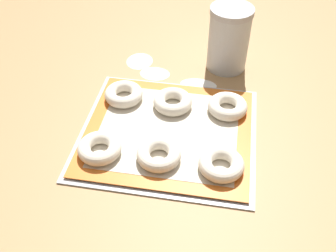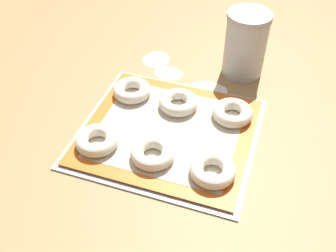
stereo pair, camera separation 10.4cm
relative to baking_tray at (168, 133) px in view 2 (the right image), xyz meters
name	(u,v)px [view 2 (the right image)]	position (x,y,z in m)	size (l,w,h in m)	color
ground_plane	(163,132)	(-0.01, 0.00, 0.00)	(2.80, 2.80, 0.00)	#A87F51
baking_tray	(168,133)	(0.00, 0.00, 0.00)	(0.41, 0.38, 0.01)	#B2B5BA
baking_mat	(168,131)	(0.00, 0.00, 0.01)	(0.39, 0.36, 0.00)	orange
bagel_front_left	(97,140)	(-0.14, -0.10, 0.02)	(0.10, 0.10, 0.03)	silver
bagel_front_center	(153,153)	(0.00, -0.09, 0.02)	(0.10, 0.10, 0.03)	silver
bagel_front_right	(213,170)	(0.13, -0.10, 0.02)	(0.10, 0.10, 0.03)	silver
bagel_back_left	(132,90)	(-0.13, 0.10, 0.02)	(0.10, 0.10, 0.03)	silver
bagel_back_center	(178,102)	(0.00, 0.09, 0.02)	(0.10, 0.10, 0.03)	silver
bagel_back_right	(232,113)	(0.13, 0.09, 0.02)	(0.10, 0.10, 0.03)	silver
flour_canister	(245,44)	(0.12, 0.31, 0.09)	(0.12, 0.12, 0.18)	silver
flour_patch_near	(168,73)	(-0.08, 0.23, 0.00)	(0.09, 0.06, 0.00)	white
flour_patch_far	(156,59)	(-0.13, 0.29, 0.00)	(0.08, 0.08, 0.00)	white
flour_patch_side	(209,88)	(0.05, 0.20, 0.00)	(0.10, 0.06, 0.00)	white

